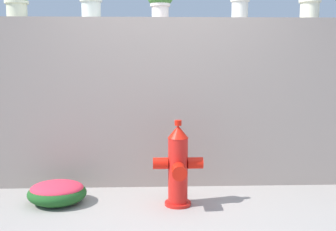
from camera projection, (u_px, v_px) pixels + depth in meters
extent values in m
plane|color=gray|center=(168.00, 212.00, 3.90)|extent=(24.00, 24.00, 0.00)
cube|color=gray|center=(164.00, 103.00, 4.68)|extent=(5.46, 0.34, 1.85)
cylinder|color=beige|center=(17.00, 9.00, 4.50)|extent=(0.22, 0.22, 0.18)
cylinder|color=beige|center=(17.00, 2.00, 4.49)|extent=(0.26, 0.26, 0.03)
cylinder|color=silver|center=(91.00, 9.00, 4.54)|extent=(0.21, 0.21, 0.21)
cylinder|color=silver|center=(91.00, 0.00, 4.52)|extent=(0.24, 0.24, 0.03)
cylinder|color=silver|center=(160.00, 11.00, 4.57)|extent=(0.19, 0.19, 0.16)
cylinder|color=silver|center=(160.00, 5.00, 4.56)|extent=(0.22, 0.22, 0.03)
cylinder|color=silver|center=(240.00, 9.00, 4.55)|extent=(0.18, 0.18, 0.21)
cylinder|color=silver|center=(240.00, 0.00, 4.54)|extent=(0.21, 0.21, 0.03)
cylinder|color=beige|center=(310.00, 9.00, 4.58)|extent=(0.20, 0.20, 0.20)
cylinder|color=beige|center=(310.00, 1.00, 4.56)|extent=(0.24, 0.24, 0.03)
cylinder|color=red|center=(178.00, 203.00, 4.08)|extent=(0.26, 0.26, 0.03)
cylinder|color=red|center=(178.00, 172.00, 4.04)|extent=(0.19, 0.19, 0.67)
cone|color=red|center=(178.00, 132.00, 3.98)|extent=(0.20, 0.20, 0.12)
cylinder|color=red|center=(178.00, 123.00, 3.97)|extent=(0.07, 0.07, 0.05)
cylinder|color=red|center=(161.00, 163.00, 4.02)|extent=(0.15, 0.11, 0.11)
cylinder|color=red|center=(195.00, 163.00, 4.03)|extent=(0.15, 0.11, 0.11)
cylinder|color=red|center=(179.00, 172.00, 3.86)|extent=(0.14, 0.16, 0.14)
ellipsoid|color=#1E5320|center=(57.00, 193.00, 4.12)|extent=(0.58, 0.52, 0.23)
ellipsoid|color=#E43047|center=(57.00, 188.00, 4.11)|extent=(0.52, 0.46, 0.13)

